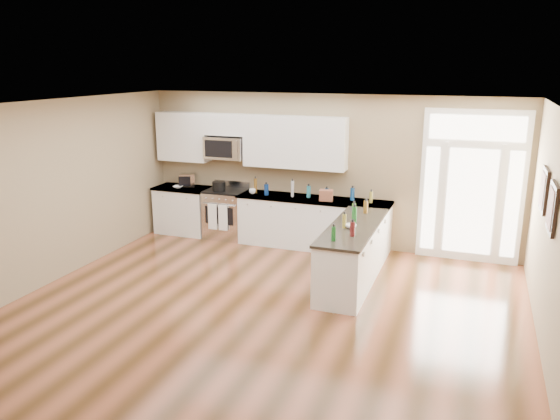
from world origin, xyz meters
name	(u,v)px	position (x,y,z in m)	size (l,w,h in m)	color
ground	(238,338)	(0.00, 0.00, 0.00)	(8.00, 8.00, 0.00)	#482C14
room_shell	(236,206)	(0.00, 0.00, 1.71)	(8.00, 8.00, 8.00)	#927E5C
back_cabinet_left	(184,211)	(-2.87, 3.69, 0.44)	(1.10, 0.66, 0.94)	white
back_cabinet_right	(313,224)	(-0.16, 3.69, 0.44)	(2.85, 0.66, 0.94)	white
peninsula_cabinet	(353,257)	(0.93, 2.24, 0.43)	(0.69, 2.32, 0.94)	white
upper_cabinet_left	(184,137)	(-2.88, 3.83, 1.93)	(1.04, 0.33, 0.95)	white
upper_cabinet_right	(295,142)	(-0.57, 3.83, 1.93)	(1.94, 0.33, 0.95)	white
upper_cabinet_short	(226,124)	(-1.95, 3.83, 2.20)	(0.82, 0.33, 0.40)	white
microwave	(226,148)	(-1.95, 3.80, 1.76)	(0.78, 0.41, 0.42)	silver
entry_door	(472,187)	(2.55, 3.95, 1.30)	(1.70, 0.10, 2.60)	white
wall_art_near	(544,190)	(3.47, 2.20, 1.70)	(0.05, 0.58, 0.58)	black
wall_art_far	(552,208)	(3.47, 1.20, 1.70)	(0.05, 0.58, 0.58)	black
kitchen_range	(226,214)	(-1.92, 3.69, 0.48)	(0.77, 0.68, 1.08)	silver
stockpot	(219,186)	(-2.02, 3.59, 1.05)	(0.25, 0.25, 0.19)	black
toaster_oven	(188,180)	(-2.81, 3.79, 1.07)	(0.30, 0.24, 0.26)	silver
cardboard_box	(326,195)	(0.11, 3.59, 1.04)	(0.24, 0.17, 0.19)	brown
bowl_left	(178,187)	(-2.91, 3.57, 0.96)	(0.18, 0.18, 0.04)	white
bowl_peninsula	(351,226)	(0.91, 2.09, 0.97)	(0.18, 0.18, 0.06)	white
cup_counter	(252,191)	(-1.33, 3.62, 0.99)	(0.12, 0.12, 0.10)	white
counter_bottles	(325,202)	(0.25, 3.05, 1.05)	(2.39, 2.45, 0.30)	#19591E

